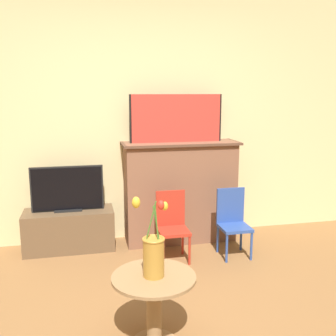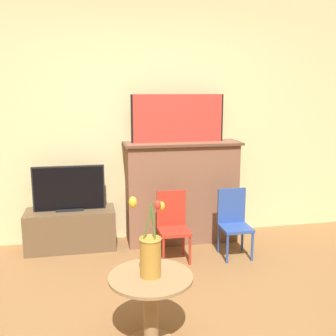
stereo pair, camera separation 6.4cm
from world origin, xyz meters
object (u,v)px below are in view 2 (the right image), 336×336
painting (178,118)px  vase_tulips (150,252)px  chair_red (173,223)px  chair_blue (234,220)px  tv_monitor (69,189)px

painting → vase_tulips: size_ratio=1.92×
painting → chair_red: 1.09m
painting → vase_tulips: bearing=-108.0°
painting → chair_blue: 1.18m
chair_blue → vase_tulips: (-1.03, -1.26, 0.27)m
tv_monitor → vase_tulips: 1.83m
painting → chair_blue: (0.46, -0.51, -0.97)m
chair_red → chair_blue: same height
chair_red → vase_tulips: size_ratio=1.30×
tv_monitor → vase_tulips: bearing=-72.1°
chair_red → vase_tulips: bearing=-108.0°
vase_tulips → chair_blue: bearing=50.7°
chair_blue → vase_tulips: vase_tulips is taller
chair_red → painting: bearing=72.0°
chair_blue → vase_tulips: 1.65m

